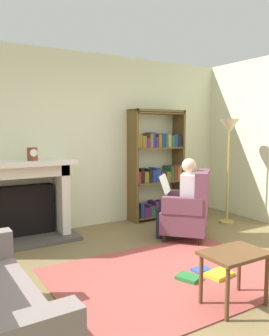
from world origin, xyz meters
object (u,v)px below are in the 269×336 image
object	(u,v)px
mantel_clock	(32,154)
armchair_reading	(189,209)
seated_reader	(181,195)
side_table	(234,261)
bookshelf	(157,168)
fireplace	(21,199)
floor_lamp	(229,135)

from	to	relation	value
mantel_clock	armchair_reading	world-z (taller)	mantel_clock
seated_reader	side_table	distance (m)	1.88
mantel_clock	seated_reader	size ratio (longest dim) A/B	0.15
bookshelf	fireplace	bearing A→B (deg)	-179.12
fireplace	floor_lamp	xyz separation A→B (m)	(3.10, -0.82, 0.85)
armchair_reading	side_table	distance (m)	1.83
seated_reader	bookshelf	bearing A→B (deg)	-150.98
fireplace	floor_lamp	world-z (taller)	floor_lamp
bookshelf	armchair_reading	xyz separation A→B (m)	(-0.26, -1.18, -0.46)
mantel_clock	side_table	world-z (taller)	mantel_clock
armchair_reading	seated_reader	distance (m)	0.23
fireplace	armchair_reading	bearing A→B (deg)	-29.68
side_table	floor_lamp	size ratio (longest dim) A/B	0.33
fireplace	side_table	world-z (taller)	fireplace
seated_reader	mantel_clock	bearing A→B (deg)	-71.95
fireplace	seated_reader	bearing A→B (deg)	-28.81
armchair_reading	floor_lamp	distance (m)	1.52
bookshelf	armchair_reading	bearing A→B (deg)	-102.50
armchair_reading	seated_reader	xyz separation A→B (m)	(-0.08, 0.09, 0.20)
floor_lamp	seated_reader	bearing A→B (deg)	-167.88
seated_reader	armchair_reading	bearing A→B (deg)	90.00
side_table	floor_lamp	world-z (taller)	floor_lamp
seated_reader	fireplace	bearing A→B (deg)	-72.43
seated_reader	side_table	size ratio (longest dim) A/B	2.04
mantel_clock	seated_reader	world-z (taller)	mantel_clock
mantel_clock	bookshelf	size ratio (longest dim) A/B	0.09
floor_lamp	fireplace	bearing A→B (deg)	165.26
floor_lamp	mantel_clock	bearing A→B (deg)	166.39
fireplace	mantel_clock	bearing A→B (deg)	-34.29
armchair_reading	side_table	size ratio (longest dim) A/B	1.73
armchair_reading	side_table	world-z (taller)	armchair_reading
side_table	seated_reader	bearing A→B (deg)	65.45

